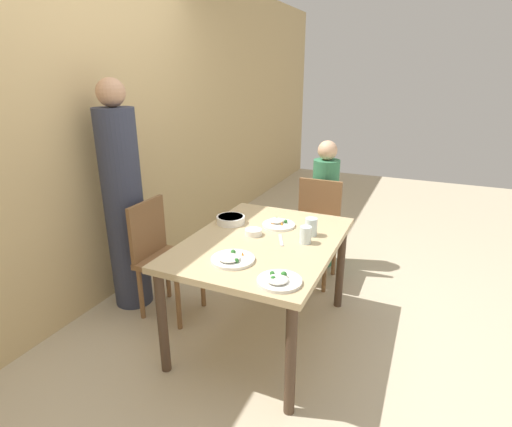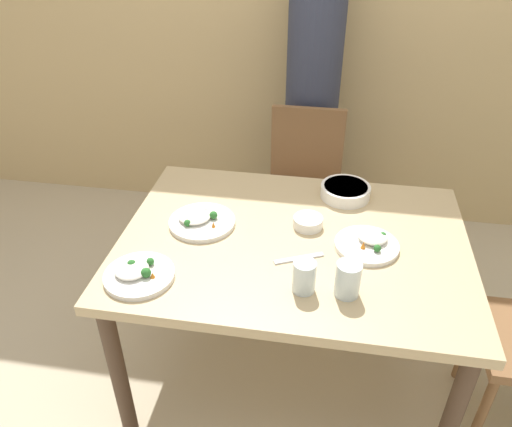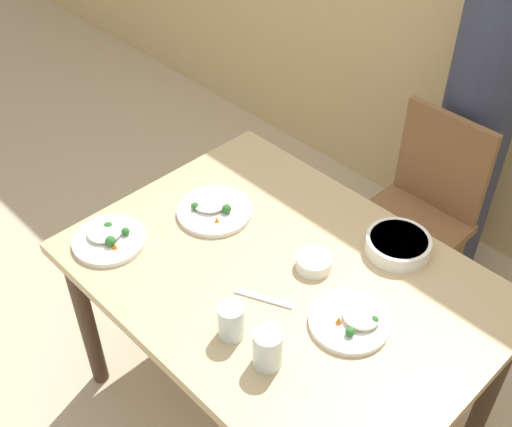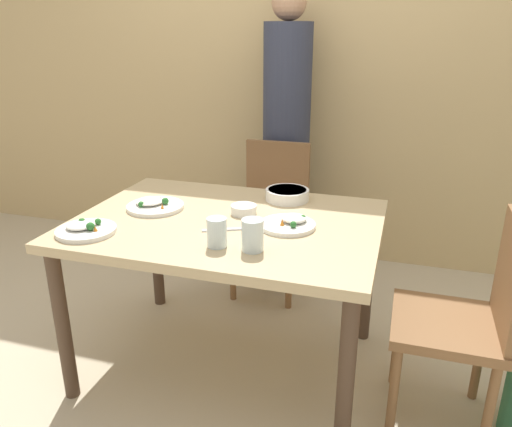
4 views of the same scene
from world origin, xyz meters
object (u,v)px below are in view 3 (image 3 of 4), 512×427
Objects in this scene: person_adult at (480,110)px; glass_water_tall at (231,321)px; chair_adult_spot at (418,212)px; plate_rice_adult at (214,209)px; bowl_curry at (398,244)px.

glass_water_tall is (0.08, -1.38, -0.03)m from person_adult.
plate_rice_adult is (-0.34, -0.76, 0.26)m from chair_adult_spot.
chair_adult_spot is 0.88m from plate_rice_adult.
person_adult reaches higher than glass_water_tall.
bowl_curry is (0.20, -0.47, 0.28)m from chair_adult_spot.
plate_rice_adult is (-0.34, -1.08, -0.07)m from person_adult.
glass_water_tall is at bearing -101.45° from bowl_curry.
person_adult reaches higher than plate_rice_adult.
person_adult reaches higher than chair_adult_spot.
chair_adult_spot is 0.51× the size of person_adult.
glass_water_tall is at bearing -35.93° from plate_rice_adult.
chair_adult_spot is at bearing -90.00° from person_adult.
chair_adult_spot is 0.58m from bowl_curry.
bowl_curry is at bearing -66.86° from chair_adult_spot.
chair_adult_spot is 0.46m from person_adult.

